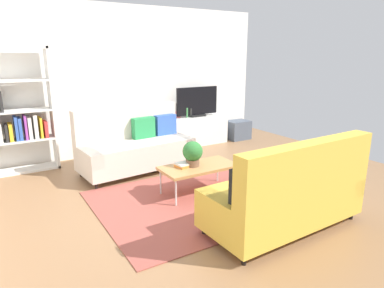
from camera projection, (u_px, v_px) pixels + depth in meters
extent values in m
plane|color=#936B47|center=(192.00, 197.00, 4.87)|extent=(7.68, 7.68, 0.00)
cube|color=white|center=(119.00, 81.00, 6.81)|extent=(6.40, 0.12, 2.90)
cube|color=#9E4C42|center=(203.00, 198.00, 4.83)|extent=(2.90, 2.20, 0.01)
cube|color=beige|center=(137.00, 154.00, 5.85)|extent=(1.97, 1.01, 0.44)
cube|color=beige|center=(127.00, 122.00, 5.97)|extent=(1.91, 0.37, 0.56)
cube|color=beige|center=(178.00, 140.00, 6.31)|extent=(0.27, 0.85, 0.22)
cube|color=beige|center=(88.00, 156.00, 5.34)|extent=(0.27, 0.85, 0.22)
cylinder|color=black|center=(190.00, 164.00, 6.16)|extent=(0.05, 0.05, 0.10)
cylinder|color=black|center=(96.00, 186.00, 5.16)|extent=(0.05, 0.05, 0.10)
cylinder|color=black|center=(169.00, 155.00, 6.69)|extent=(0.05, 0.05, 0.10)
cylinder|color=black|center=(81.00, 173.00, 5.69)|extent=(0.05, 0.05, 0.10)
cube|color=#3359B2|center=(165.00, 125.00, 6.24)|extent=(0.41, 0.18, 0.36)
cube|color=#288C4C|center=(143.00, 128.00, 5.99)|extent=(0.41, 0.18, 0.36)
cube|color=gold|center=(282.00, 201.00, 3.97)|extent=(1.92, 0.89, 0.44)
cube|color=gold|center=(309.00, 168.00, 3.58)|extent=(1.90, 0.25, 0.56)
cube|color=gold|center=(225.00, 210.00, 3.50)|extent=(0.22, 0.85, 0.22)
cube|color=gold|center=(329.00, 178.00, 4.39)|extent=(0.22, 0.85, 0.22)
cylinder|color=black|center=(204.00, 230.00, 3.86)|extent=(0.05, 0.05, 0.10)
cylinder|color=black|center=(306.00, 196.00, 4.77)|extent=(0.05, 0.05, 0.10)
cylinder|color=black|center=(244.00, 260.00, 3.31)|extent=(0.05, 0.05, 0.10)
cylinder|color=black|center=(351.00, 215.00, 4.22)|extent=(0.05, 0.05, 0.10)
cube|color=black|center=(249.00, 185.00, 3.40)|extent=(0.40, 0.15, 0.36)
cube|color=white|center=(280.00, 176.00, 3.64)|extent=(0.40, 0.15, 0.36)
cube|color=#B7844C|center=(199.00, 167.00, 4.92)|extent=(1.10, 0.56, 0.04)
cylinder|color=silver|center=(161.00, 182.00, 4.91)|extent=(0.02, 0.02, 0.38)
cylinder|color=silver|center=(217.00, 170.00, 5.41)|extent=(0.02, 0.02, 0.38)
cylinder|color=silver|center=(176.00, 193.00, 4.53)|extent=(0.02, 0.02, 0.38)
cylinder|color=silver|center=(236.00, 179.00, 5.03)|extent=(0.02, 0.02, 0.38)
cube|color=silver|center=(196.00, 130.00, 7.62)|extent=(1.40, 0.44, 0.64)
cube|color=black|center=(197.00, 115.00, 7.52)|extent=(0.36, 0.20, 0.04)
cube|color=black|center=(197.00, 101.00, 7.43)|extent=(1.00, 0.05, 0.60)
cube|color=white|center=(52.00, 109.00, 5.96)|extent=(0.04, 0.36, 2.10)
cube|color=white|center=(10.00, 47.00, 5.43)|extent=(1.10, 0.36, 0.04)
cube|color=white|center=(26.00, 170.00, 5.96)|extent=(1.10, 0.36, 0.04)
cube|color=white|center=(22.00, 140.00, 5.83)|extent=(1.02, 0.36, 0.03)
cube|color=white|center=(18.00, 111.00, 5.70)|extent=(1.02, 0.36, 0.03)
cube|color=white|center=(14.00, 81.00, 5.57)|extent=(1.02, 0.36, 0.03)
cube|color=silver|center=(0.00, 133.00, 5.63)|extent=(0.05, 0.29, 0.30)
cube|color=#262626|center=(6.00, 133.00, 5.68)|extent=(0.04, 0.29, 0.28)
cube|color=gold|center=(11.00, 132.00, 5.71)|extent=(0.06, 0.29, 0.29)
cube|color=#3359B2|center=(16.00, 128.00, 5.74)|extent=(0.05, 0.29, 0.40)
cube|color=#3359B2|center=(20.00, 129.00, 5.77)|extent=(0.05, 0.29, 0.38)
cube|color=purple|center=(25.00, 127.00, 5.81)|extent=(0.04, 0.29, 0.41)
cube|color=silver|center=(29.00, 128.00, 5.85)|extent=(0.06, 0.29, 0.37)
cube|color=silver|center=(35.00, 126.00, 5.89)|extent=(0.06, 0.29, 0.41)
cube|color=gold|center=(41.00, 127.00, 5.94)|extent=(0.04, 0.29, 0.35)
cube|color=red|center=(45.00, 129.00, 5.98)|extent=(0.05, 0.29, 0.28)
cube|color=#262626|center=(1.00, 102.00, 5.54)|extent=(0.04, 0.29, 0.32)
cube|color=#4C5666|center=(238.00, 130.00, 8.11)|extent=(0.52, 0.40, 0.44)
cylinder|color=brown|center=(193.00, 162.00, 4.89)|extent=(0.19, 0.19, 0.10)
sphere|color=#2D7233|center=(193.00, 151.00, 4.85)|extent=(0.29, 0.29, 0.29)
cube|color=orange|center=(184.00, 165.00, 4.88)|extent=(0.27, 0.23, 0.03)
cube|color=silver|center=(184.00, 163.00, 4.87)|extent=(0.25, 0.20, 0.03)
cylinder|color=#4C72B2|center=(172.00, 115.00, 7.27)|extent=(0.08, 0.08, 0.13)
cylinder|color=#B24C4C|center=(178.00, 115.00, 7.34)|extent=(0.11, 0.11, 0.14)
cylinder|color=#3F8C4C|center=(187.00, 113.00, 7.34)|extent=(0.04, 0.04, 0.21)
cylinder|color=#262626|center=(191.00, 113.00, 7.39)|extent=(0.06, 0.06, 0.20)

